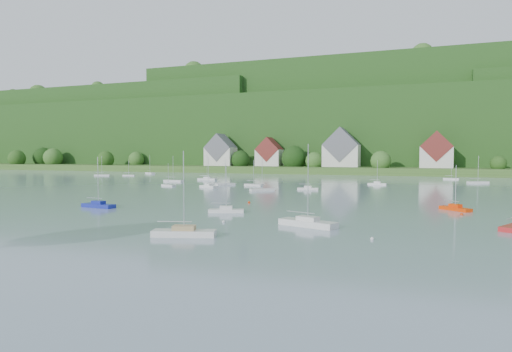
# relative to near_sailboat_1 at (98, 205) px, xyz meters

# --- Properties ---
(far_shore_strip) EXTENTS (600.00, 60.00, 3.00)m
(far_shore_strip) POSITION_rel_near_sailboat_1_xyz_m (11.84, 156.50, 1.06)
(far_shore_strip) COLOR #355821
(far_shore_strip) RESTS_ON ground
(forested_ridge) EXTENTS (620.00, 181.22, 69.89)m
(forested_ridge) POSITION_rel_near_sailboat_1_xyz_m (12.24, 225.07, 22.44)
(forested_ridge) COLOR #154115
(forested_ridge) RESTS_ON ground
(village_building_0) EXTENTS (14.00, 10.40, 16.00)m
(village_building_0) POSITION_rel_near_sailboat_1_xyz_m (-43.16, 143.50, 9.07)
(village_building_0) COLOR silver
(village_building_0) RESTS_ON far_shore_strip
(village_building_1) EXTENTS (12.00, 9.36, 14.00)m
(village_building_1) POSITION_rel_near_sailboat_1_xyz_m (-18.16, 145.50, 8.31)
(village_building_1) COLOR silver
(village_building_1) RESTS_ON far_shore_strip
(village_building_2) EXTENTS (16.00, 11.44, 18.00)m
(village_building_2) POSITION_rel_near_sailboat_1_xyz_m (16.84, 144.50, 9.83)
(village_building_2) COLOR silver
(village_building_2) RESTS_ON far_shore_strip
(village_building_3) EXTENTS (13.00, 10.40, 15.50)m
(village_building_3) POSITION_rel_near_sailboat_1_xyz_m (56.84, 142.50, 8.99)
(village_building_3) COLOR silver
(village_building_3) RESTS_ON far_shore_strip
(near_sailboat_1) EXTENTS (6.36, 2.55, 8.34)m
(near_sailboat_1) POSITION_rel_near_sailboat_1_xyz_m (0.00, 0.00, 0.00)
(near_sailboat_1) COLOR navy
(near_sailboat_1) RESTS_ON ground
(near_sailboat_2) EXTENTS (7.03, 3.68, 9.13)m
(near_sailboat_2) POSITION_rel_near_sailboat_1_xyz_m (25.87, -17.86, 0.02)
(near_sailboat_2) COLOR silver
(near_sailboat_2) RESTS_ON ground
(near_sailboat_3) EXTENTS (5.50, 3.14, 7.16)m
(near_sailboat_3) POSITION_rel_near_sailboat_1_xyz_m (22.35, 1.31, -0.03)
(near_sailboat_3) COLOR silver
(near_sailboat_3) RESTS_ON ground
(near_sailboat_4) EXTENTS (7.67, 4.50, 10.01)m
(near_sailboat_4) POSITION_rel_near_sailboat_1_xyz_m (36.81, -6.99, 0.05)
(near_sailboat_4) COLOR silver
(near_sailboat_4) RESTS_ON ground
(near_sailboat_5) EXTENTS (4.68, 4.80, 7.07)m
(near_sailboat_5) POSITION_rel_near_sailboat_1_xyz_m (54.92, 15.74, -0.04)
(near_sailboat_5) COLOR #E73805
(near_sailboat_5) RESTS_ON ground
(mooring_buoy_1) EXTENTS (0.38, 0.38, 0.38)m
(mooring_buoy_1) POSITION_rel_near_sailboat_1_xyz_m (25.95, -7.69, -0.44)
(mooring_buoy_1) COLOR silver
(mooring_buoy_1) RESTS_ON ground
(mooring_buoy_2) EXTENTS (0.45, 0.45, 0.45)m
(mooring_buoy_2) POSITION_rel_near_sailboat_1_xyz_m (55.36, 10.20, -0.44)
(mooring_buoy_2) COLOR red
(mooring_buoy_2) RESTS_ON ground
(mooring_buoy_3) EXTENTS (0.50, 0.50, 0.50)m
(mooring_buoy_3) POSITION_rel_near_sailboat_1_xyz_m (21.10, 14.26, -0.44)
(mooring_buoy_3) COLOR red
(mooring_buoy_3) RESTS_ON ground
(mooring_buoy_4) EXTENTS (0.37, 0.37, 0.37)m
(mooring_buoy_4) POSITION_rel_near_sailboat_1_xyz_m (44.96, -12.98, -0.44)
(mooring_buoy_4) COLOR silver
(mooring_buoy_4) RESTS_ON ground
(far_sailboat_cluster) EXTENTS (183.30, 74.55, 8.71)m
(far_sailboat_cluster) POSITION_rel_near_sailboat_1_xyz_m (20.55, 74.34, -0.07)
(far_sailboat_cluster) COLOR silver
(far_sailboat_cluster) RESTS_ON ground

